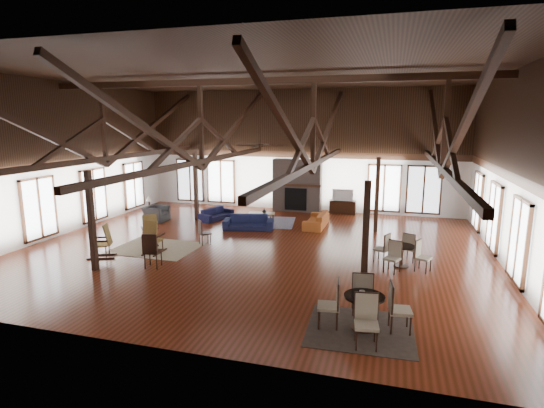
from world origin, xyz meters
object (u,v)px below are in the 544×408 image
(cafe_table_near, at_px, (364,306))
(cafe_table_far, at_px, (402,252))
(sofa_orange, at_px, (316,220))
(coffee_table, at_px, (261,214))
(sofa_navy_front, at_px, (248,222))
(sofa_navy_left, at_px, (216,214))
(armchair, at_px, (156,214))
(tv_console, at_px, (343,207))

(cafe_table_near, bearing_deg, cafe_table_far, 79.17)
(sofa_orange, xyz_separation_m, cafe_table_far, (3.45, -4.30, 0.17))
(coffee_table, height_order, cafe_table_near, cafe_table_near)
(sofa_orange, height_order, cafe_table_far, cafe_table_far)
(sofa_navy_front, height_order, sofa_orange, sofa_navy_front)
(sofa_navy_left, bearing_deg, sofa_navy_front, -106.73)
(sofa_orange, bearing_deg, sofa_navy_left, -90.61)
(sofa_navy_left, relative_size, armchair, 1.72)
(sofa_navy_front, relative_size, cafe_table_far, 1.14)
(armchair, bearing_deg, cafe_table_near, -129.79)
(cafe_table_far, height_order, tv_console, cafe_table_far)
(sofa_navy_left, distance_m, cafe_table_near, 11.47)
(sofa_navy_front, relative_size, sofa_navy_left, 1.16)
(sofa_navy_front, height_order, tv_console, tv_console)
(sofa_navy_left, xyz_separation_m, armchair, (-2.47, -1.06, 0.08))
(cafe_table_far, bearing_deg, coffee_table, 143.88)
(cafe_table_far, relative_size, tv_console, 1.44)
(tv_console, bearing_deg, sofa_orange, -104.24)
(cafe_table_far, bearing_deg, tv_console, 109.99)
(sofa_orange, height_order, tv_console, tv_console)
(sofa_navy_front, xyz_separation_m, sofa_orange, (2.64, 1.26, -0.00))
(sofa_navy_left, distance_m, armchair, 2.69)
(sofa_navy_left, relative_size, cafe_table_far, 0.98)
(sofa_navy_left, distance_m, tv_console, 6.20)
(sofa_navy_front, height_order, coffee_table, sofa_navy_front)
(coffee_table, relative_size, armchair, 1.21)
(tv_console, bearing_deg, coffee_table, -136.81)
(coffee_table, distance_m, cafe_table_near, 10.12)
(cafe_table_far, xyz_separation_m, tv_console, (-2.68, 7.35, -0.16))
(armchair, distance_m, tv_console, 8.87)
(sofa_navy_front, height_order, cafe_table_far, cafe_table_far)
(sofa_navy_left, xyz_separation_m, cafe_table_near, (7.28, -8.86, 0.27))
(armchair, distance_m, cafe_table_near, 12.48)
(sofa_navy_left, xyz_separation_m, tv_console, (5.45, 2.94, 0.05))
(sofa_navy_front, bearing_deg, sofa_navy_left, 134.14)
(coffee_table, bearing_deg, sofa_orange, -11.56)
(sofa_navy_left, height_order, sofa_orange, sofa_orange)
(sofa_navy_front, height_order, armchair, armchair)
(cafe_table_far, bearing_deg, sofa_orange, 128.73)
(sofa_navy_left, height_order, armchair, armchair)
(armchair, height_order, cafe_table_far, cafe_table_far)
(sofa_navy_front, xyz_separation_m, coffee_table, (0.18, 1.27, 0.09))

